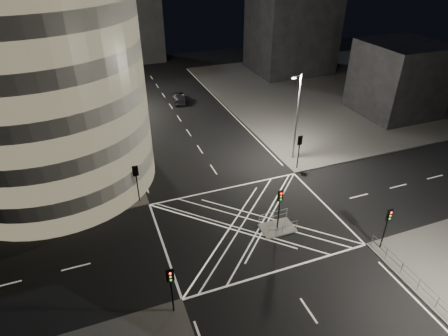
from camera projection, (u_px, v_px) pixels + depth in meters
name	position (u px, v px, depth m)	size (l,w,h in m)	color
ground	(250.00, 223.00, 33.98)	(120.00, 120.00, 0.00)	black
sidewalk_far_right	(340.00, 89.00, 64.23)	(42.00, 42.00, 0.15)	#494644
central_island	(277.00, 228.00, 33.35)	(3.00, 2.00, 0.15)	slate
office_block_rear	(0.00, 26.00, 55.04)	(24.00, 16.00, 22.00)	gray
building_right_far	(291.00, 30.00, 69.75)	(14.00, 12.00, 15.00)	black
building_right_near	(398.00, 79.00, 53.11)	(10.00, 10.00, 10.00)	black
building_far_end	(114.00, 16.00, 74.36)	(18.00, 8.00, 18.00)	black
tree_a	(113.00, 155.00, 35.66)	(3.91, 3.91, 6.58)	black
tree_b	(106.00, 129.00, 40.41)	(5.00, 5.00, 7.29)	black
tree_c	(101.00, 107.00, 45.03)	(3.58, 3.58, 6.79)	black
tree_d	(96.00, 88.00, 49.66)	(5.72, 5.72, 8.32)	black
tree_e	(94.00, 83.00, 55.04)	(3.63, 3.63, 5.99)	black
traffic_signal_fl	(136.00, 177.00, 35.23)	(0.55, 0.22, 4.00)	black
traffic_signal_nl	(171.00, 283.00, 24.38)	(0.55, 0.22, 4.00)	black
traffic_signal_fr	(299.00, 146.00, 40.54)	(0.55, 0.22, 4.00)	black
traffic_signal_nr	(387.00, 222.00, 29.69)	(0.55, 0.22, 4.00)	black
traffic_signal_island	(280.00, 202.00, 31.87)	(0.55, 0.22, 4.00)	black
street_lamp_left_near	(118.00, 131.00, 37.82)	(1.25, 0.25, 10.00)	slate
street_lamp_left_far	(102.00, 78.00, 52.18)	(1.25, 0.25, 10.00)	slate
street_lamp_right_far	(297.00, 115.00, 41.12)	(1.25, 0.25, 10.00)	slate
railing_near_right	(428.00, 293.00, 26.42)	(0.06, 11.70, 1.10)	slate
railing_island_south	(283.00, 229.00, 32.30)	(2.80, 0.06, 1.10)	slate
railing_island_north	(273.00, 216.00, 33.74)	(2.80, 0.06, 1.10)	slate
sedan	(179.00, 98.00, 58.88)	(1.58, 4.54, 1.50)	black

